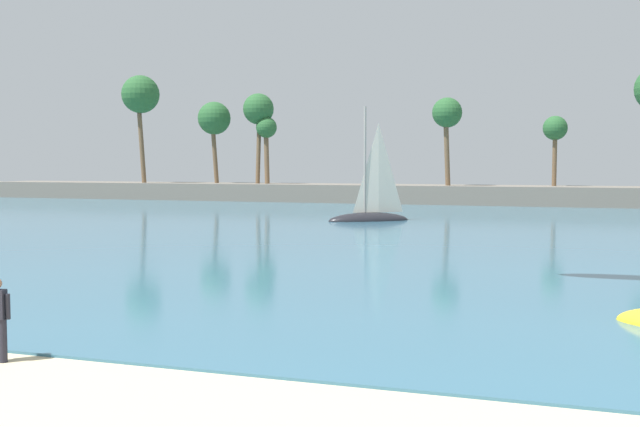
% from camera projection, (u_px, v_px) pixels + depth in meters
% --- Properties ---
extents(sea, '(220.00, 100.74, 0.06)m').
position_uv_depth(sea, '(480.00, 211.00, 62.53)').
color(sea, '#386B84').
rests_on(sea, ground).
extents(palm_headland, '(109.65, 6.21, 13.20)m').
position_uv_depth(palm_headland, '(506.00, 171.00, 71.70)').
color(palm_headland, slate).
rests_on(palm_headland, ground).
extents(sailboat_near_shore, '(5.54, 4.64, 8.13)m').
position_uv_depth(sailboat_near_shore, '(370.00, 210.00, 51.80)').
color(sailboat_near_shore, black).
rests_on(sailboat_near_shore, sea).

